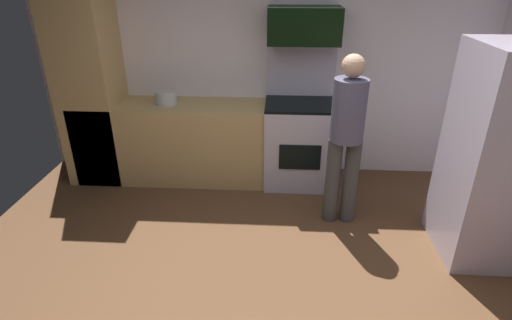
% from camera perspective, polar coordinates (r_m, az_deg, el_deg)
% --- Properties ---
extents(ground_plane, '(5.20, 4.80, 0.02)m').
position_cam_1_polar(ground_plane, '(3.22, -0.78, -19.70)').
color(ground_plane, brown).
extents(wall_back, '(5.20, 0.12, 2.60)m').
position_cam_1_polar(wall_back, '(4.70, 1.23, 13.67)').
color(wall_back, silver).
rests_on(wall_back, ground).
extents(lower_cabinet_run, '(2.40, 0.60, 0.90)m').
position_cam_1_polar(lower_cabinet_run, '(4.73, -10.01, 2.56)').
color(lower_cabinet_run, tan).
rests_on(lower_cabinet_run, ground).
extents(cabinet_column, '(0.60, 0.60, 2.10)m').
position_cam_1_polar(cabinet_column, '(4.87, -22.24, 9.19)').
color(cabinet_column, tan).
rests_on(cabinet_column, ground).
extents(oven_range, '(0.76, 0.65, 1.55)m').
position_cam_1_polar(oven_range, '(4.58, 6.07, 2.96)').
color(oven_range, '#BCB6C7').
rests_on(oven_range, ground).
extents(microwave, '(0.74, 0.38, 0.37)m').
position_cam_1_polar(microwave, '(4.35, 6.80, 18.32)').
color(microwave, black).
rests_on(microwave, oven_range).
extents(refrigerator, '(0.86, 0.76, 1.79)m').
position_cam_1_polar(refrigerator, '(3.81, 32.19, 0.28)').
color(refrigerator, '#BEB2C9').
rests_on(refrigerator, ground).
extents(person_cook, '(0.31, 0.30, 1.63)m').
position_cam_1_polar(person_cook, '(3.74, 12.61, 3.59)').
color(person_cook, '#414141').
rests_on(person_cook, ground).
extents(stock_pot, '(0.24, 0.24, 0.14)m').
position_cam_1_polar(stock_pot, '(4.60, -12.58, 8.57)').
color(stock_pot, silver).
rests_on(stock_pot, lower_cabinet_run).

